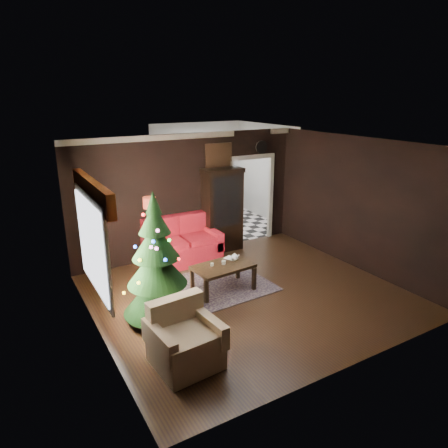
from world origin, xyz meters
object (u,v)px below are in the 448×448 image
teapot (235,257)px  kitchen_table (217,216)px  curio_cabinet (222,212)px  wall_clock (261,147)px  loveseat (183,241)px  armchair (185,336)px  christmas_tree (157,263)px  floor_lamp (151,237)px  coffee_table (223,277)px

teapot → kitchen_table: size_ratio=0.21×
curio_cabinet → teapot: bearing=-112.9°
wall_clock → loveseat: bearing=-170.3°
curio_cabinet → kitchen_table: bearing=65.6°
armchair → teapot: armchair is taller
christmas_tree → armchair: bearing=-95.1°
armchair → loveseat: bearing=61.1°
christmas_tree → armchair: size_ratio=2.46×
loveseat → christmas_tree: christmas_tree is taller
christmas_tree → kitchen_table: (3.19, 3.73, -0.67)m
armchair → curio_cabinet: bearing=48.7°
wall_clock → christmas_tree: bearing=-146.4°
wall_clock → floor_lamp: bearing=-167.7°
loveseat → wall_clock: size_ratio=5.31×
floor_lamp → wall_clock: (3.17, 0.69, 1.55)m
loveseat → armchair: 3.69m
curio_cabinet → floor_lamp: size_ratio=1.13×
curio_cabinet → teapot: 1.98m
wall_clock → teapot: bearing=-134.8°
floor_lamp → christmas_tree: bearing=-107.6°
coffee_table → teapot: teapot is taller
floor_lamp → teapot: 1.78m
loveseat → armchair: bearing=-114.0°
curio_cabinet → christmas_tree: size_ratio=0.86×
loveseat → coffee_table: 1.67m
christmas_tree → wall_clock: bearing=33.6°
floor_lamp → kitchen_table: size_ratio=2.23×
loveseat → coffee_table: (0.09, -1.66, -0.23)m
coffee_table → loveseat: bearing=93.0°
wall_clock → kitchen_table: bearing=113.7°
teapot → wall_clock: bearing=45.2°
curio_cabinet → wall_clock: size_ratio=5.94×
loveseat → floor_lamp: 0.93m
kitchen_table → curio_cabinet: bearing=-114.4°
loveseat → curio_cabinet: bearing=10.8°
armchair → coffee_table: 2.34m
christmas_tree → wall_clock: size_ratio=6.91×
coffee_table → floor_lamp: bearing=123.6°
coffee_table → wall_clock: 3.72m
christmas_tree → coffee_table: bearing=16.1°
loveseat → teapot: bearing=-76.0°
floor_lamp → coffee_table: floor_lamp is taller
christmas_tree → loveseat: bearing=56.3°
loveseat → wall_clock: bearing=9.7°
loveseat → kitchen_table: (1.80, 1.65, -0.12)m
kitchen_table → teapot: bearing=-113.6°
armchair → wall_clock: 5.72m
floor_lamp → christmas_tree: christmas_tree is taller
wall_clock → kitchen_table: 2.43m
christmas_tree → coffee_table: size_ratio=1.96×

